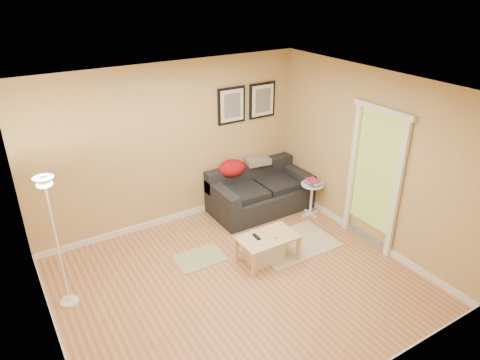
% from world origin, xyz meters
% --- Properties ---
extents(floor, '(4.50, 4.50, 0.00)m').
position_xyz_m(floor, '(0.00, 0.00, 0.00)').
color(floor, '#C77C55').
rests_on(floor, ground).
extents(ceiling, '(4.50, 4.50, 0.00)m').
position_xyz_m(ceiling, '(0.00, 0.00, 2.60)').
color(ceiling, white).
rests_on(ceiling, wall_back).
extents(wall_back, '(4.50, 0.00, 4.50)m').
position_xyz_m(wall_back, '(0.00, 2.00, 1.30)').
color(wall_back, tan).
rests_on(wall_back, ground).
extents(wall_front, '(4.50, 0.00, 4.50)m').
position_xyz_m(wall_front, '(0.00, -2.00, 1.30)').
color(wall_front, tan).
rests_on(wall_front, ground).
extents(wall_left, '(0.00, 4.00, 4.00)m').
position_xyz_m(wall_left, '(-2.25, 0.00, 1.30)').
color(wall_left, tan).
rests_on(wall_left, ground).
extents(wall_right, '(0.00, 4.00, 4.00)m').
position_xyz_m(wall_right, '(2.25, 0.00, 1.30)').
color(wall_right, tan).
rests_on(wall_right, ground).
extents(baseboard_back, '(4.50, 0.02, 0.10)m').
position_xyz_m(baseboard_back, '(0.00, 1.99, 0.05)').
color(baseboard_back, white).
rests_on(baseboard_back, ground).
extents(baseboard_left, '(0.02, 4.00, 0.10)m').
position_xyz_m(baseboard_left, '(-2.24, 0.00, 0.05)').
color(baseboard_left, white).
rests_on(baseboard_left, ground).
extents(baseboard_right, '(0.02, 4.00, 0.10)m').
position_xyz_m(baseboard_right, '(2.24, 0.00, 0.05)').
color(baseboard_right, white).
rests_on(baseboard_right, ground).
extents(sofa, '(1.70, 0.90, 0.75)m').
position_xyz_m(sofa, '(1.38, 1.53, 0.38)').
color(sofa, black).
rests_on(sofa, ground).
extents(red_throw, '(0.48, 0.36, 0.28)m').
position_xyz_m(red_throw, '(0.98, 1.82, 0.77)').
color(red_throw, red).
rests_on(red_throw, sofa).
extents(plaid_throw, '(0.45, 0.32, 0.10)m').
position_xyz_m(plaid_throw, '(1.51, 1.82, 0.78)').
color(plaid_throw, tan).
rests_on(plaid_throw, sofa).
extents(framed_print_left, '(0.50, 0.04, 0.60)m').
position_xyz_m(framed_print_left, '(1.08, 1.98, 1.80)').
color(framed_print_left, black).
rests_on(framed_print_left, wall_back).
extents(framed_print_right, '(0.50, 0.04, 0.60)m').
position_xyz_m(framed_print_right, '(1.68, 1.98, 1.80)').
color(framed_print_right, black).
rests_on(framed_print_right, wall_back).
extents(area_rug, '(1.25, 0.85, 0.01)m').
position_xyz_m(area_rug, '(1.21, 0.36, 0.01)').
color(area_rug, beige).
rests_on(area_rug, ground).
extents(green_runner, '(0.70, 0.50, 0.01)m').
position_xyz_m(green_runner, '(-0.18, 0.78, 0.01)').
color(green_runner, '#668C4C').
rests_on(green_runner, ground).
extents(coffee_table, '(0.91, 0.66, 0.41)m').
position_xyz_m(coffee_table, '(0.62, 0.22, 0.21)').
color(coffee_table, '#D7B483').
rests_on(coffee_table, ground).
extents(remote_control, '(0.06, 0.16, 0.02)m').
position_xyz_m(remote_control, '(0.47, 0.28, 0.42)').
color(remote_control, black).
rests_on(remote_control, coffee_table).
extents(tape_roll, '(0.07, 0.07, 0.03)m').
position_xyz_m(tape_roll, '(0.70, 0.14, 0.43)').
color(tape_roll, yellow).
rests_on(tape_roll, coffee_table).
extents(storage_bin, '(0.50, 0.37, 0.31)m').
position_xyz_m(storage_bin, '(0.60, 0.26, 0.15)').
color(storage_bin, white).
rests_on(storage_bin, ground).
extents(side_table, '(0.37, 0.37, 0.57)m').
position_xyz_m(side_table, '(2.02, 0.94, 0.29)').
color(side_table, white).
rests_on(side_table, ground).
extents(book_stack, '(0.19, 0.26, 0.08)m').
position_xyz_m(book_stack, '(2.03, 0.93, 0.61)').
color(book_stack, '#314995').
rests_on(book_stack, side_table).
extents(floor_lamp, '(0.23, 0.23, 1.75)m').
position_xyz_m(floor_lamp, '(-2.00, 0.80, 0.83)').
color(floor_lamp, white).
rests_on(floor_lamp, ground).
extents(doorway, '(0.12, 1.01, 2.13)m').
position_xyz_m(doorway, '(2.20, -0.15, 1.02)').
color(doorway, white).
rests_on(doorway, ground).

